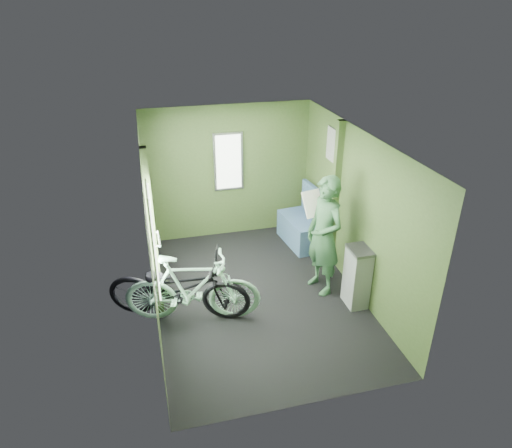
{
  "coord_description": "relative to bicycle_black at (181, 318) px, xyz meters",
  "views": [
    {
      "loc": [
        -1.35,
        -5.19,
        3.86
      ],
      "look_at": [
        0.0,
        0.1,
        1.1
      ],
      "focal_mm": 32.0,
      "sensor_mm": 36.0,
      "label": 1
    }
  ],
  "objects": [
    {
      "name": "room",
      "position": [
        1.08,
        0.27,
        1.44
      ],
      "size": [
        4.0,
        4.02,
        2.31
      ],
      "color": "black",
      "rests_on": "ground"
    },
    {
      "name": "bicycle_black",
      "position": [
        0.0,
        0.0,
        0.0
      ],
      "size": [
        2.03,
        1.38,
        1.08
      ],
      "primitive_type": "imported",
      "rotation": [
        0.0,
        -0.16,
        1.24
      ],
      "color": "black",
      "rests_on": "ground"
    },
    {
      "name": "bicycle_mint",
      "position": [
        0.17,
        -0.12,
        0.0
      ],
      "size": [
        1.84,
        1.0,
        1.11
      ],
      "primitive_type": "imported",
      "rotation": [
        0.0,
        -0.14,
        1.35
      ],
      "color": "#94D3AE",
      "rests_on": "ground"
    },
    {
      "name": "passenger",
      "position": [
        2.06,
        0.18,
        0.87
      ],
      "size": [
        0.57,
        0.78,
        1.74
      ],
      "rotation": [
        0.0,
        0.0,
        -1.3
      ],
      "color": "#34603C",
      "rests_on": "ground"
    },
    {
      "name": "waste_box",
      "position": [
        2.38,
        -0.27,
        0.44
      ],
      "size": [
        0.26,
        0.36,
        0.87
      ],
      "primitive_type": "cube",
      "color": "gray",
      "rests_on": "ground"
    },
    {
      "name": "bench_seat",
      "position": [
        2.27,
        1.56,
        0.29
      ],
      "size": [
        0.63,
        0.99,
        0.99
      ],
      "rotation": [
        0.0,
        0.0,
        0.11
      ],
      "color": "navy",
      "rests_on": "ground"
    }
  ]
}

